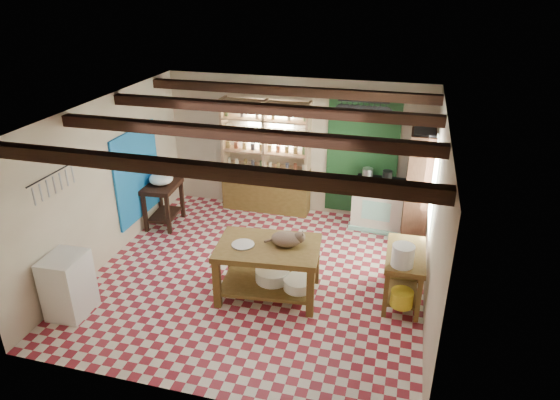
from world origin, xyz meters
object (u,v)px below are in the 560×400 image
(stove, at_px, (379,204))
(white_cabinet, at_px, (68,285))
(cat, at_px, (286,239))
(work_table, at_px, (268,270))
(prep_table, at_px, (164,204))
(right_counter, at_px, (403,276))

(stove, xyz_separation_m, white_cabinet, (-3.87, -3.69, -0.01))
(cat, bearing_deg, work_table, -178.69)
(work_table, xyz_separation_m, white_cabinet, (-2.51, -1.12, 0.03))
(prep_table, xyz_separation_m, right_counter, (4.38, -1.26, -0.02))
(stove, bearing_deg, white_cabinet, -131.51)
(stove, distance_m, right_counter, 2.25)
(cat, bearing_deg, right_counter, -5.00)
(cat, bearing_deg, prep_table, 134.29)
(work_table, bearing_deg, prep_table, 140.71)
(stove, relative_size, prep_table, 1.14)
(white_cabinet, height_order, right_counter, white_cabinet)
(work_table, height_order, right_counter, work_table)
(work_table, relative_size, stove, 1.57)
(work_table, distance_m, prep_table, 2.99)
(prep_table, height_order, white_cabinet, white_cabinet)
(white_cabinet, distance_m, cat, 3.04)
(work_table, distance_m, right_counter, 1.93)
(prep_table, bearing_deg, stove, 9.14)
(right_counter, distance_m, cat, 1.75)
(stove, height_order, white_cabinet, stove)
(prep_table, height_order, right_counter, prep_table)
(white_cabinet, xyz_separation_m, right_counter, (4.40, 1.51, -0.06))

